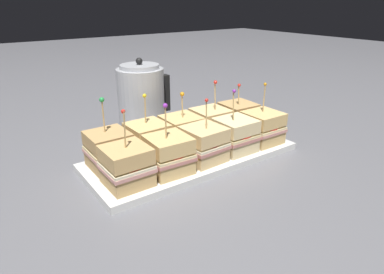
{
  "coord_description": "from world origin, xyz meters",
  "views": [
    {
      "loc": [
        -0.46,
        -0.65,
        0.38
      ],
      "look_at": [
        0.0,
        0.0,
        0.06
      ],
      "focal_mm": 32.0,
      "sensor_mm": 36.0,
      "label": 1
    }
  ],
  "objects_px": {
    "sandwich_front_center": "(204,144)",
    "sandwich_front_far_right": "(262,127)",
    "kettle_steel": "(143,98)",
    "sandwich_back_right": "(211,124)",
    "sandwich_back_far_left": "(109,150)",
    "sandwich_back_left": "(148,140)",
    "sandwich_front_left": "(169,154)",
    "sandwich_front_right": "(235,135)",
    "sandwich_front_far_left": "(127,166)",
    "sandwich_back_far_right": "(238,117)",
    "sandwich_back_center": "(181,132)",
    "serving_platter": "(192,156)"
  },
  "relations": [
    {
      "from": "sandwich_front_left",
      "to": "kettle_steel",
      "type": "bearing_deg",
      "value": 71.73
    },
    {
      "from": "sandwich_front_far_left",
      "to": "sandwich_front_center",
      "type": "bearing_deg",
      "value": -0.19
    },
    {
      "from": "sandwich_back_left",
      "to": "sandwich_back_far_right",
      "type": "relative_size",
      "value": 1.09
    },
    {
      "from": "serving_platter",
      "to": "sandwich_back_far_right",
      "type": "height_order",
      "value": "sandwich_back_far_right"
    },
    {
      "from": "sandwich_front_far_left",
      "to": "sandwich_front_left",
      "type": "distance_m",
      "value": 0.1
    },
    {
      "from": "kettle_steel",
      "to": "sandwich_back_right",
      "type": "bearing_deg",
      "value": -66.01
    },
    {
      "from": "serving_platter",
      "to": "sandwich_front_center",
      "type": "relative_size",
      "value": 3.42
    },
    {
      "from": "sandwich_front_left",
      "to": "sandwich_back_right",
      "type": "bearing_deg",
      "value": 27.04
    },
    {
      "from": "serving_platter",
      "to": "sandwich_front_right",
      "type": "distance_m",
      "value": 0.12
    },
    {
      "from": "sandwich_front_left",
      "to": "sandwich_front_far_right",
      "type": "height_order",
      "value": "same"
    },
    {
      "from": "sandwich_back_far_left",
      "to": "sandwich_back_far_right",
      "type": "xyz_separation_m",
      "value": [
        0.4,
        -0.0,
        -0.0
      ]
    },
    {
      "from": "serving_platter",
      "to": "kettle_steel",
      "type": "distance_m",
      "value": 0.28
    },
    {
      "from": "sandwich_back_center",
      "to": "sandwich_back_right",
      "type": "distance_m",
      "value": 0.1
    },
    {
      "from": "sandwich_back_right",
      "to": "sandwich_back_far_right",
      "type": "xyz_separation_m",
      "value": [
        0.1,
        -0.0,
        -0.0
      ]
    },
    {
      "from": "sandwich_front_center",
      "to": "kettle_steel",
      "type": "distance_m",
      "value": 0.32
    },
    {
      "from": "sandwich_front_right",
      "to": "sandwich_front_far_right",
      "type": "relative_size",
      "value": 1.0
    },
    {
      "from": "sandwich_back_far_right",
      "to": "sandwich_back_right",
      "type": "bearing_deg",
      "value": 179.49
    },
    {
      "from": "sandwich_front_left",
      "to": "sandwich_back_center",
      "type": "distance_m",
      "value": 0.14
    },
    {
      "from": "sandwich_front_left",
      "to": "sandwich_back_left",
      "type": "xyz_separation_m",
      "value": [
        0.0,
        0.1,
        0.0
      ]
    },
    {
      "from": "sandwich_back_far_left",
      "to": "kettle_steel",
      "type": "height_order",
      "value": "kettle_steel"
    },
    {
      "from": "sandwich_back_center",
      "to": "sandwich_front_far_left",
      "type": "bearing_deg",
      "value": -154.22
    },
    {
      "from": "sandwich_front_far_right",
      "to": "sandwich_back_far_right",
      "type": "xyz_separation_m",
      "value": [
        0.0,
        0.1,
        -0.0
      ]
    },
    {
      "from": "serving_platter",
      "to": "sandwich_back_left",
      "type": "height_order",
      "value": "sandwich_back_left"
    },
    {
      "from": "sandwich_front_far_left",
      "to": "sandwich_back_right",
      "type": "relative_size",
      "value": 1.01
    },
    {
      "from": "sandwich_front_far_left",
      "to": "sandwich_back_center",
      "type": "relative_size",
      "value": 1.1
    },
    {
      "from": "sandwich_back_far_left",
      "to": "sandwich_back_far_right",
      "type": "relative_size",
      "value": 1.14
    },
    {
      "from": "sandwich_back_right",
      "to": "sandwich_front_right",
      "type": "bearing_deg",
      "value": -90.14
    },
    {
      "from": "sandwich_front_center",
      "to": "sandwich_front_left",
      "type": "bearing_deg",
      "value": -179.15
    },
    {
      "from": "sandwich_front_right",
      "to": "sandwich_back_far_right",
      "type": "bearing_deg",
      "value": 44.69
    },
    {
      "from": "sandwich_front_center",
      "to": "sandwich_front_right",
      "type": "relative_size",
      "value": 0.97
    },
    {
      "from": "serving_platter",
      "to": "sandwich_back_left",
      "type": "distance_m",
      "value": 0.12
    },
    {
      "from": "serving_platter",
      "to": "sandwich_back_right",
      "type": "relative_size",
      "value": 3.25
    },
    {
      "from": "sandwich_back_far_left",
      "to": "sandwich_front_center",
      "type": "bearing_deg",
      "value": -26.49
    },
    {
      "from": "serving_platter",
      "to": "sandwich_back_center",
      "type": "relative_size",
      "value": 3.56
    },
    {
      "from": "sandwich_back_left",
      "to": "kettle_steel",
      "type": "bearing_deg",
      "value": 64.65
    },
    {
      "from": "sandwich_front_far_right",
      "to": "sandwich_back_far_left",
      "type": "xyz_separation_m",
      "value": [
        -0.4,
        0.1,
        0.0
      ]
    },
    {
      "from": "sandwich_back_center",
      "to": "sandwich_back_far_right",
      "type": "relative_size",
      "value": 1.04
    },
    {
      "from": "sandwich_back_right",
      "to": "sandwich_front_far_left",
      "type": "bearing_deg",
      "value": -161.62
    },
    {
      "from": "sandwich_front_far_left",
      "to": "sandwich_front_far_right",
      "type": "bearing_deg",
      "value": -0.31
    },
    {
      "from": "sandwich_front_far_left",
      "to": "sandwich_back_far_right",
      "type": "height_order",
      "value": "sandwich_front_far_left"
    },
    {
      "from": "serving_platter",
      "to": "kettle_steel",
      "type": "xyz_separation_m",
      "value": [
        0.0,
        0.27,
        0.09
      ]
    },
    {
      "from": "sandwich_front_left",
      "to": "sandwich_front_center",
      "type": "distance_m",
      "value": 0.1
    },
    {
      "from": "sandwich_back_far_right",
      "to": "sandwich_front_right",
      "type": "bearing_deg",
      "value": -135.31
    },
    {
      "from": "sandwich_front_far_left",
      "to": "sandwich_front_left",
      "type": "height_order",
      "value": "sandwich_front_far_left"
    },
    {
      "from": "sandwich_front_far_left",
      "to": "sandwich_back_far_left",
      "type": "relative_size",
      "value": 1.01
    },
    {
      "from": "sandwich_front_center",
      "to": "sandwich_front_far_right",
      "type": "relative_size",
      "value": 0.96
    },
    {
      "from": "sandwich_front_left",
      "to": "sandwich_front_right",
      "type": "relative_size",
      "value": 1.01
    },
    {
      "from": "sandwich_front_right",
      "to": "sandwich_back_center",
      "type": "relative_size",
      "value": 1.08
    },
    {
      "from": "sandwich_front_far_left",
      "to": "sandwich_front_center",
      "type": "height_order",
      "value": "sandwich_front_far_left"
    },
    {
      "from": "sandwich_back_far_left",
      "to": "sandwich_back_left",
      "type": "bearing_deg",
      "value": -0.31
    }
  ]
}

